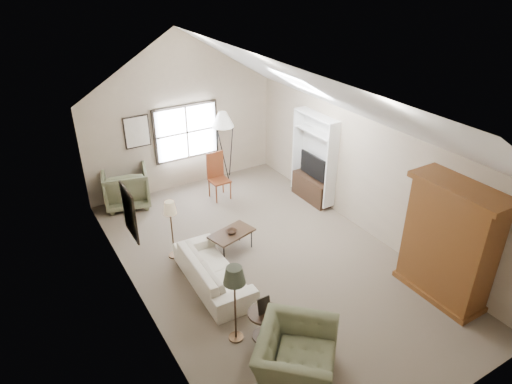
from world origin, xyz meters
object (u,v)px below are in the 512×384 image
side_table (264,324)px  armoire (449,243)px  armchair_far (126,187)px  sofa (213,271)px  side_chair (219,177)px  armchair_near (296,358)px  coffee_table (232,242)px

side_table → armoire: bearing=-12.6°
side_table → armchair_far: bearing=95.9°
armchair_far → sofa: bearing=110.6°
sofa → side_table: size_ratio=3.99×
side_chair → armchair_near: bearing=-106.9°
armoire → side_table: (-3.28, 0.73, -0.84)m
side_chair → coffee_table: bearing=-112.0°
armchair_near → coffee_table: 3.32m
armchair_far → coffee_table: size_ratio=1.16×
sofa → armchair_far: size_ratio=1.95×
coffee_table → side_table: side_table is taller
armchair_near → armoire: bearing=-42.5°
armchair_near → side_chair: (1.55, 5.43, 0.18)m
sofa → side_chair: bearing=-27.1°
armoire → armchair_far: bearing=122.2°
armoire → armchair_far: (-3.84, 6.10, -0.62)m
armchair_near → coffee_table: size_ratio=1.36×
side_chair → sofa: bearing=-120.0°
coffee_table → side_chair: (0.84, 2.19, 0.35)m
sofa → armchair_far: armchair_far is taller
side_table → armchair_near: bearing=-91.8°
armoire → sofa: 4.18m
armoire → side_table: bearing=167.4°
armchair_near → side_chair: size_ratio=1.06×
armchair_near → armchair_far: bearing=49.2°
armchair_far → side_table: bearing=109.6°
armchair_near → armchair_far: armchair_far is taller
sofa → coffee_table: 1.07m
armchair_near → side_table: size_ratio=2.39×
coffee_table → side_table: (-0.68, -2.33, 0.03)m
side_table → side_chair: 4.78m
armoire → side_table: size_ratio=4.25×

